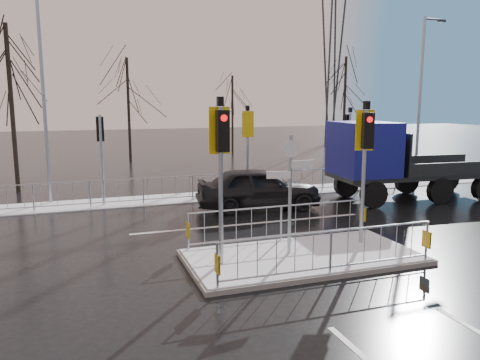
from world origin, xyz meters
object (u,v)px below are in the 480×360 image
object	(u,v)px
street_lamp_right	(421,94)
street_lamp_left	(45,90)
car_far_lane	(258,188)
flatbed_truck	(385,159)
traffic_island	(302,245)

from	to	relation	value
street_lamp_right	street_lamp_left	world-z (taller)	street_lamp_left
street_lamp_right	car_far_lane	bearing A→B (deg)	-164.28
street_lamp_left	flatbed_truck	bearing A→B (deg)	-17.30
traffic_island	street_lamp_left	xyz separation A→B (m)	(-6.42, 9.49, 4.10)
flatbed_truck	street_lamp_left	distance (m)	13.75
car_far_lane	flatbed_truck	xyz separation A→B (m)	(5.38, -0.32, 0.92)
car_far_lane	street_lamp_right	world-z (taller)	street_lamp_right
traffic_island	street_lamp_right	bearing A→B (deg)	38.73
traffic_island	street_lamp_left	size ratio (longest dim) A/B	0.73
traffic_island	street_lamp_left	distance (m)	12.17
flatbed_truck	car_far_lane	bearing A→B (deg)	176.57
traffic_island	street_lamp_left	world-z (taller)	street_lamp_left
street_lamp_right	street_lamp_left	distance (m)	17.03
traffic_island	street_lamp_right	world-z (taller)	street_lamp_right
flatbed_truck	street_lamp_left	bearing A→B (deg)	162.70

